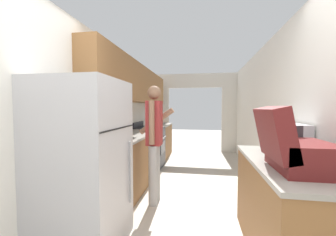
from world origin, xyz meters
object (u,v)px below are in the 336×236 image
object	(u,v)px
refrigerator	(83,165)
person	(154,140)
suitcase	(292,148)
microwave	(284,138)
knife	(152,125)
range_oven	(150,147)

from	to	relation	value
refrigerator	person	distance (m)	1.17
person	suitcase	world-z (taller)	person
microwave	knife	bearing A→B (deg)	126.34
microwave	range_oven	bearing A→B (deg)	130.94
microwave	refrigerator	bearing A→B (deg)	-166.48
range_oven	microwave	xyz separation A→B (m)	(2.09, -2.41, 0.61)
person	refrigerator	bearing A→B (deg)	157.14
suitcase	microwave	world-z (taller)	suitcase
suitcase	person	bearing A→B (deg)	138.07
refrigerator	range_oven	world-z (taller)	refrigerator
suitcase	microwave	xyz separation A→B (m)	(0.17, 0.65, -0.02)
person	suitcase	bearing A→B (deg)	-130.82
knife	person	bearing A→B (deg)	-84.89
range_oven	knife	distance (m)	0.72
range_oven	microwave	size ratio (longest dim) A/B	2.22
refrigerator	person	size ratio (longest dim) A/B	0.97
range_oven	microwave	distance (m)	3.25
range_oven	microwave	world-z (taller)	microwave
person	microwave	distance (m)	1.66
microwave	person	bearing A→B (deg)	159.46
refrigerator	person	xyz separation A→B (m)	(0.47, 1.07, 0.09)
range_oven	microwave	bearing A→B (deg)	-49.06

